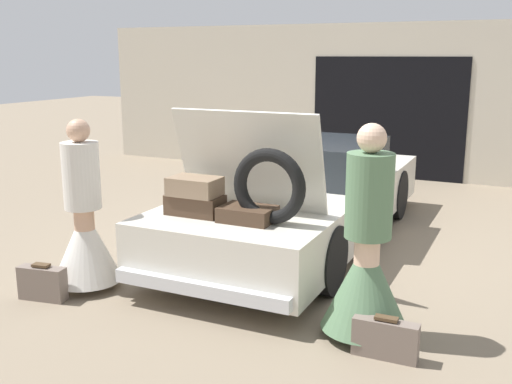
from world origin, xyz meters
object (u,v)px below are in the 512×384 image
Objects in this scene: suitcase_beside_left_person at (43,283)px; suitcase_beside_right_person at (385,339)px; car at (303,196)px; person_right at (366,265)px; person_left at (85,230)px.

suitcase_beside_left_person is 3.15m from suitcase_beside_right_person.
car is at bearing 122.82° from suitcase_beside_right_person.
suitcase_beside_right_person is at bearing -149.64° from person_right.
person_left is (-1.36, -2.32, 0.03)m from car.
person_right is at bearing -58.28° from car.
suitcase_beside_right_person is at bearing -57.18° from car.
person_right is (2.73, 0.12, 0.03)m from person_left.
car is 10.65× the size of suitcase_beside_left_person.
person_right reaches higher than suitcase_beside_right_person.
suitcase_beside_left_person reaches higher than suitcase_beside_right_person.
car is 2.89× the size of person_right.
person_right is 2.99m from suitcase_beside_left_person.
suitcase_beside_left_person is (-2.91, -0.53, -0.45)m from person_right.
car is 3.03× the size of person_left.
car reaches higher than person_left.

